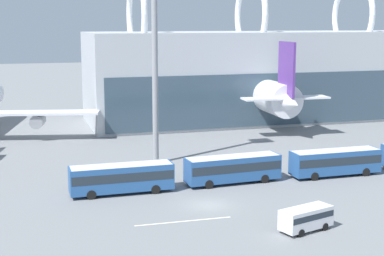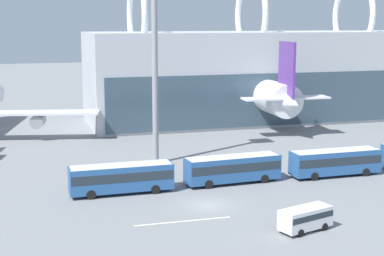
% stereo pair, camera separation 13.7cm
% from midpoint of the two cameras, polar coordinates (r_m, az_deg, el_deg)
% --- Properties ---
extents(ground_plane, '(440.00, 440.00, 0.00)m').
position_cam_midpoint_polar(ground_plane, '(60.22, 1.55, -7.48)').
color(ground_plane, slate).
extents(airliner_at_gate_far, '(41.28, 42.79, 15.29)m').
position_cam_midpoint_polar(airliner_at_gate_far, '(110.13, 5.80, 3.65)').
color(airliner_at_gate_far, white).
rests_on(airliner_at_gate_far, ground_plane).
extents(shuttle_bus_0, '(11.18, 2.85, 3.16)m').
position_cam_midpoint_polar(shuttle_bus_0, '(64.13, -6.90, -4.71)').
color(shuttle_bus_0, '#285693').
rests_on(shuttle_bus_0, ground_plane).
extents(shuttle_bus_1, '(11.30, 3.36, 3.16)m').
position_cam_midpoint_polar(shuttle_bus_1, '(67.87, 3.93, -3.82)').
color(shuttle_bus_1, '#285693').
rests_on(shuttle_bus_1, ground_plane).
extents(shuttle_bus_2, '(11.18, 2.86, 3.16)m').
position_cam_midpoint_polar(shuttle_bus_2, '(72.95, 13.68, -3.10)').
color(shuttle_bus_2, '#285693').
rests_on(shuttle_bus_2, ground_plane).
extents(service_van_foreground, '(5.35, 3.30, 2.11)m').
position_cam_midpoint_polar(service_van_foreground, '(53.71, 10.93, -8.49)').
color(service_van_foreground, silver).
rests_on(service_van_foreground, ground_plane).
extents(floodlight_mast, '(2.96, 2.96, 28.55)m').
position_cam_midpoint_polar(floodlight_mast, '(75.52, -3.71, 9.96)').
color(floodlight_mast, gray).
rests_on(floodlight_mast, ground_plane).
extents(lane_stripe_0, '(9.28, 0.41, 0.01)m').
position_cam_midpoint_polar(lane_stripe_0, '(55.52, -0.90, -9.03)').
color(lane_stripe_0, silver).
rests_on(lane_stripe_0, ground_plane).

